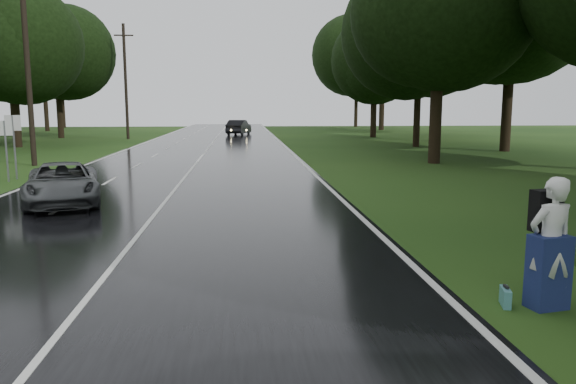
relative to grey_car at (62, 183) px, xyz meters
The scene contains 16 objects.
ground 9.10m from the grey_car, 69.50° to the right, with size 160.00×160.00×0.00m, color #254514.
road 11.95m from the grey_car, 74.56° to the left, with size 12.00×140.00×0.04m, color black.
lane_center 11.95m from the grey_car, 74.56° to the left, with size 0.12×140.00×0.01m, color silver.
grey_car is the anchor object (origin of this frame).
far_car 43.76m from the grey_car, 82.96° to the left, with size 1.72×4.94×1.63m, color black.
hitchhiker 14.38m from the grey_car, 43.77° to the right, with size 0.83×0.78×2.06m.
suitcase 13.89m from the grey_car, 45.16° to the right, with size 0.12×0.40×0.29m, color teal.
utility_pole_mid 13.47m from the grey_car, 113.31° to the left, with size 1.80×0.28×10.75m, color black, non-canonical shape.
utility_pole_far 37.26m from the grey_car, 98.21° to the left, with size 1.80×0.28×10.85m, color black, non-canonical shape.
road_sign_a 7.11m from the grey_car, 124.65° to the left, with size 0.61×0.10×2.53m, color white, non-canonical shape.
road_sign_b 7.82m from the grey_car, 121.10° to the left, with size 0.66×0.10×2.74m, color white, non-canonical shape.
tree_left_e 28.91m from the grey_car, 113.73° to the left, with size 8.37×8.37×13.08m, color black, non-canonical shape.
tree_left_f 41.24m from the grey_car, 107.49° to the left, with size 9.30×9.30×14.54m, color black, non-canonical shape.
tree_right_d 20.15m from the grey_car, 36.00° to the left, with size 9.74×9.74×15.22m, color black, non-canonical shape.
tree_right_e 31.15m from the grey_car, 51.70° to the left, with size 9.25×9.25×14.46m, color black, non-canonical shape.
tree_right_f 42.69m from the grey_car, 63.34° to the left, with size 8.46×8.46×13.21m, color black, non-canonical shape.
Camera 1 is at (2.52, -9.30, 3.09)m, focal length 34.35 mm.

